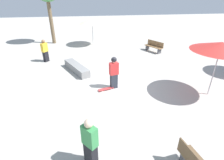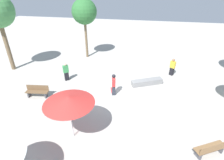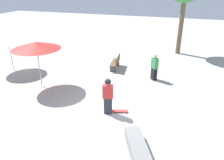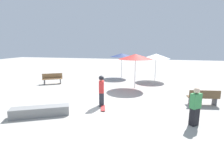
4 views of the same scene
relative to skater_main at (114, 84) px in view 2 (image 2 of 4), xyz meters
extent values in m
plane|color=#ADA8A0|center=(-0.06, 0.02, -0.89)|extent=(60.00, 60.00, 0.00)
cube|color=#282D38|center=(0.00, 0.00, -0.51)|extent=(0.31, 0.38, 0.74)
cube|color=red|center=(0.00, 0.00, 0.16)|extent=(0.33, 0.48, 0.61)
sphere|color=beige|center=(0.00, 0.00, 0.59)|extent=(0.24, 0.24, 0.24)
sphere|color=black|center=(0.00, 0.00, 0.62)|extent=(0.27, 0.27, 0.27)
cube|color=red|center=(-0.20, 0.43, -0.82)|extent=(0.42, 0.82, 0.02)
cylinder|color=silver|center=(-0.35, 0.65, -0.86)|extent=(0.04, 0.06, 0.05)
cylinder|color=silver|center=(-0.18, 0.69, -0.86)|extent=(0.04, 0.06, 0.05)
cylinder|color=silver|center=(-0.21, 0.17, -0.86)|extent=(0.04, 0.06, 0.05)
cylinder|color=silver|center=(-0.04, 0.22, -0.86)|extent=(0.04, 0.06, 0.05)
cube|color=gray|center=(2.36, 1.92, -0.67)|extent=(2.52, 1.61, 0.44)
cube|color=#47474C|center=(-4.67, -1.32, -0.69)|extent=(0.13, 0.40, 0.40)
cube|color=#47474C|center=(-5.91, -1.49, -0.69)|extent=(0.13, 0.40, 0.40)
cube|color=brown|center=(-5.29, -1.41, -0.46)|extent=(1.65, 0.66, 0.05)
cube|color=brown|center=(-5.32, -1.21, -0.24)|extent=(1.59, 0.26, 0.40)
cube|color=#47474C|center=(4.89, -4.45, -0.69)|extent=(0.26, 0.39, 0.40)
cube|color=#47474C|center=(5.98, -3.85, -0.69)|extent=(0.26, 0.39, 0.40)
cube|color=olive|center=(5.44, -4.15, -0.46)|extent=(1.61, 1.16, 0.05)
cube|color=olive|center=(5.53, -4.33, -0.24)|extent=(1.42, 0.81, 0.40)
cylinder|color=#B7B7BC|center=(-1.33, -4.37, 0.31)|extent=(0.05, 0.05, 2.40)
cone|color=red|center=(-1.33, -4.37, 1.46)|extent=(2.49, 2.49, 0.37)
cylinder|color=brown|center=(-4.32, 6.86, 1.29)|extent=(0.25, 0.25, 4.36)
sphere|color=#2D6B33|center=(-4.32, 6.86, 3.85)|extent=(2.49, 2.49, 2.49)
cylinder|color=brown|center=(-10.21, 2.38, 1.53)|extent=(0.36, 0.36, 4.83)
cube|color=black|center=(-4.28, 1.35, -0.52)|extent=(0.41, 0.40, 0.73)
cube|color=#388C4C|center=(-4.28, 1.35, 0.14)|extent=(0.48, 0.46, 0.60)
sphere|color=beige|center=(-4.28, 1.35, 0.56)|extent=(0.24, 0.24, 0.24)
cube|color=black|center=(4.45, 4.09, -0.53)|extent=(0.40, 0.38, 0.72)
cube|color=yellow|center=(4.45, 4.09, 0.13)|extent=(0.48, 0.44, 0.59)
sphere|color=#8C6647|center=(4.45, 4.09, 0.54)|extent=(0.23, 0.23, 0.23)
camera|label=1|loc=(-7.74, 1.28, 3.51)|focal=28.00mm
camera|label=2|loc=(2.03, -10.59, 6.30)|focal=28.00mm
camera|label=3|loc=(7.76, 2.81, 4.41)|focal=35.00mm
camera|label=4|loc=(-2.51, 8.52, 2.35)|focal=28.00mm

